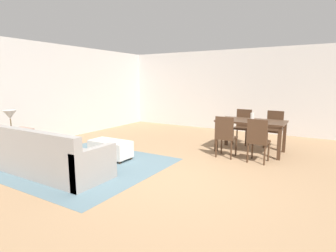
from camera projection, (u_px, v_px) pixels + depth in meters
name	position (u px, v px, depth m)	size (l,w,h in m)	color
ground_plane	(174.00, 177.00, 4.71)	(10.80, 10.80, 0.00)	#9E7A56
wall_back	(250.00, 91.00, 8.72)	(9.00, 0.12, 2.70)	beige
wall_left	(38.00, 93.00, 7.18)	(0.12, 11.00, 2.70)	beige
area_rug	(85.00, 165.00, 5.37)	(3.00, 2.80, 0.01)	slate
couch	(50.00, 158.00, 4.83)	(2.28, 0.90, 0.86)	gray
ottoman_table	(110.00, 148.00, 5.78)	(0.92, 0.46, 0.41)	silver
side_table	(13.00, 140.00, 5.66)	(0.40, 0.40, 0.55)	olive
table_lamp	(10.00, 116.00, 5.57)	(0.26, 0.26, 0.53)	brown
dining_table	(251.00, 125.00, 6.29)	(1.52, 0.86, 0.76)	#422B1C
dining_chair_near_left	(225.00, 134.00, 5.84)	(0.40, 0.40, 0.92)	#422B1C
dining_chair_near_right	(258.00, 138.00, 5.45)	(0.42, 0.42, 0.92)	#422B1C
dining_chair_far_left	(243.00, 124.00, 7.17)	(0.41, 0.41, 0.92)	#422B1C
dining_chair_far_right	(274.00, 127.00, 6.81)	(0.42, 0.42, 0.92)	#422B1C
vase_centerpiece	(252.00, 117.00, 6.21)	(0.09, 0.09, 0.18)	silver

